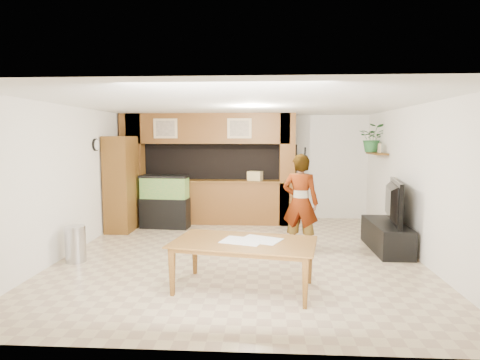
# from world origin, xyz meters

# --- Properties ---
(floor) EXTENTS (6.50, 6.50, 0.00)m
(floor) POSITION_xyz_m (0.00, 0.00, 0.00)
(floor) COLOR #C4B088
(floor) RESTS_ON ground
(ceiling) EXTENTS (6.50, 6.50, 0.00)m
(ceiling) POSITION_xyz_m (0.00, 0.00, 2.60)
(ceiling) COLOR white
(ceiling) RESTS_ON wall_back
(wall_back) EXTENTS (6.00, 0.00, 6.00)m
(wall_back) POSITION_xyz_m (0.00, 3.25, 1.30)
(wall_back) COLOR silver
(wall_back) RESTS_ON floor
(wall_left) EXTENTS (0.00, 6.50, 6.50)m
(wall_left) POSITION_xyz_m (-3.00, 0.00, 1.30)
(wall_left) COLOR silver
(wall_left) RESTS_ON floor
(wall_right) EXTENTS (0.00, 6.50, 6.50)m
(wall_right) POSITION_xyz_m (3.00, 0.00, 1.30)
(wall_right) COLOR silver
(wall_right) RESTS_ON floor
(partition) EXTENTS (4.20, 0.99, 2.60)m
(partition) POSITION_xyz_m (-0.95, 2.64, 1.31)
(partition) COLOR brown
(partition) RESTS_ON floor
(wall_clock) EXTENTS (0.05, 0.25, 0.25)m
(wall_clock) POSITION_xyz_m (-2.97, 1.00, 1.90)
(wall_clock) COLOR black
(wall_clock) RESTS_ON wall_left
(wall_shelf) EXTENTS (0.25, 0.90, 0.04)m
(wall_shelf) POSITION_xyz_m (2.85, 1.95, 1.70)
(wall_shelf) COLOR brown
(wall_shelf) RESTS_ON wall_right
(pantry_cabinet) EXTENTS (0.52, 0.85, 2.07)m
(pantry_cabinet) POSITION_xyz_m (-2.70, 1.64, 1.04)
(pantry_cabinet) COLOR brown
(pantry_cabinet) RESTS_ON floor
(trash_can) EXTENTS (0.33, 0.33, 0.60)m
(trash_can) POSITION_xyz_m (-2.69, -0.61, 0.30)
(trash_can) COLOR #B2B2B7
(trash_can) RESTS_ON floor
(aquarium) EXTENTS (1.08, 0.41, 1.20)m
(aquarium) POSITION_xyz_m (-1.82, 1.95, 0.59)
(aquarium) COLOR black
(aquarium) RESTS_ON floor
(tv_stand) EXTENTS (0.55, 1.51, 0.50)m
(tv_stand) POSITION_xyz_m (2.65, 0.42, 0.25)
(tv_stand) COLOR black
(tv_stand) RESTS_ON floor
(television) EXTENTS (0.43, 1.36, 0.78)m
(television) POSITION_xyz_m (2.65, 0.42, 0.89)
(television) COLOR black
(television) RESTS_ON tv_stand
(photo_frame) EXTENTS (0.03, 0.15, 0.20)m
(photo_frame) POSITION_xyz_m (2.85, 1.76, 1.82)
(photo_frame) COLOR tan
(photo_frame) RESTS_ON wall_shelf
(potted_plant) EXTENTS (0.69, 0.64, 0.62)m
(potted_plant) POSITION_xyz_m (2.82, 2.21, 2.03)
(potted_plant) COLOR #265F2D
(potted_plant) RESTS_ON wall_shelf
(person) EXTENTS (0.74, 0.59, 1.76)m
(person) POSITION_xyz_m (1.07, 0.26, 0.88)
(person) COLOR #8C704D
(person) RESTS_ON floor
(microphone) EXTENTS (0.03, 0.10, 0.15)m
(microphone) POSITION_xyz_m (1.12, 0.10, 1.81)
(microphone) COLOR black
(microphone) RESTS_ON person
(dining_table) EXTENTS (2.05, 1.37, 0.67)m
(dining_table) POSITION_xyz_m (0.14, -1.69, 0.33)
(dining_table) COLOR brown
(dining_table) RESTS_ON floor
(newspaper_a) EXTENTS (0.64, 0.57, 0.01)m
(newspaper_a) POSITION_xyz_m (0.37, -1.57, 0.67)
(newspaper_a) COLOR silver
(newspaper_a) RESTS_ON dining_table
(newspaper_b) EXTENTS (0.63, 0.53, 0.01)m
(newspaper_b) POSITION_xyz_m (0.12, -1.65, 0.67)
(newspaper_b) COLOR silver
(newspaper_b) RESTS_ON dining_table
(counter_box) EXTENTS (0.38, 0.31, 0.22)m
(counter_box) POSITION_xyz_m (0.21, 2.45, 1.15)
(counter_box) COLOR tan
(counter_box) RESTS_ON partition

